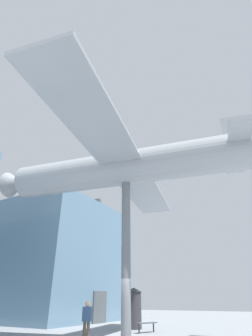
{
  "coord_description": "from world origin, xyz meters",
  "views": [
    {
      "loc": [
        -11.36,
        -6.45,
        1.62
      ],
      "look_at": [
        0.0,
        0.0,
        8.23
      ],
      "focal_mm": 28.0,
      "sensor_mm": 36.0,
      "label": 1
    }
  ],
  "objects": [
    {
      "name": "info_kiosk",
      "position": [
        5.63,
        2.61,
        1.23
      ],
      "size": [
        1.12,
        1.12,
        2.38
      ],
      "color": "#333338",
      "rests_on": "ground_plane"
    },
    {
      "name": "support_pylon_central",
      "position": [
        0.0,
        0.0,
        3.64
      ],
      "size": [
        0.45,
        0.45,
        7.27
      ],
      "color": "slate",
      "rests_on": "ground_plane"
    },
    {
      "name": "plaza_bench",
      "position": [
        4.18,
        1.05,
        0.43
      ],
      "size": [
        1.47,
        0.86,
        0.5
      ],
      "rotation": [
        0.0,
        0.0,
        -0.35
      ],
      "color": "#4C4C51",
      "rests_on": "ground_plane"
    },
    {
      "name": "glass_pavilion_right",
      "position": [
        8.43,
        15.01,
        4.95
      ],
      "size": [
        11.2,
        15.56,
        10.49
      ],
      "color": "#60849E",
      "rests_on": "ground_plane"
    },
    {
      "name": "suspended_airplane",
      "position": [
        -0.06,
        0.27,
        8.24
      ],
      "size": [
        16.83,
        14.96,
        3.06
      ],
      "rotation": [
        0.0,
        0.0,
        0.2
      ],
      "color": "#93999E",
      "rests_on": "support_pylon_central"
    },
    {
      "name": "visitor_person",
      "position": [
        -0.28,
        1.9,
        0.91
      ],
      "size": [
        0.32,
        0.44,
        1.6
      ],
      "rotation": [
        0.0,
        0.0,
        1.84
      ],
      "color": "#4C4238",
      "rests_on": "ground_plane"
    }
  ]
}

